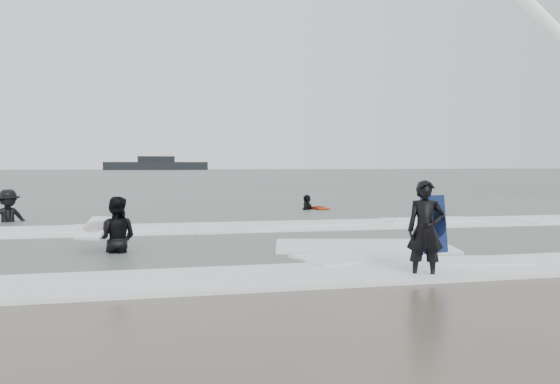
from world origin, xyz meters
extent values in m
plane|color=brown|center=(0.00, 0.00, 0.00)|extent=(320.00, 320.00, 0.00)
plane|color=#47544C|center=(0.00, 80.00, 0.06)|extent=(320.00, 320.00, 0.00)
imported|color=black|center=(1.16, -1.09, 0.00)|extent=(0.68, 0.56, 1.61)
imported|color=black|center=(-3.95, 2.31, 0.00)|extent=(0.95, 0.79, 1.74)
imported|color=black|center=(-7.75, 8.83, 0.00)|extent=(1.43, 1.20, 1.92)
imported|color=black|center=(2.40, 11.47, 0.00)|extent=(0.96, 1.11, 1.79)
imported|color=black|center=(6.32, 8.53, 0.00)|extent=(0.99, 0.82, 1.73)
cube|color=white|center=(0.00, -0.60, 0.03)|extent=(30.03, 2.32, 0.07)
cube|color=white|center=(0.00, 6.00, 0.04)|extent=(30.00, 2.60, 0.09)
cube|color=black|center=(-6.53, 147.33, 1.17)|extent=(28.28, 5.05, 2.22)
cube|color=black|center=(-6.53, 147.33, 3.09)|extent=(10.10, 3.03, 1.62)
camera|label=1|loc=(-2.87, -9.18, 1.86)|focal=35.00mm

